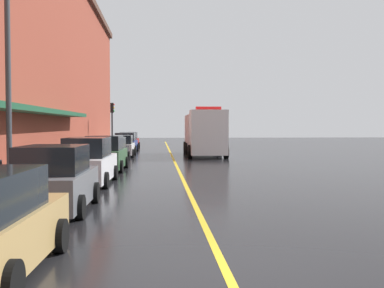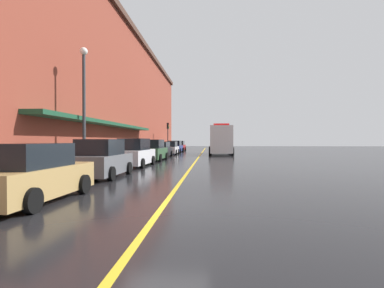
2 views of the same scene
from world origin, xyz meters
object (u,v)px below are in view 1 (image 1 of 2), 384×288
at_px(parked_car_1, 55,181).
at_px(parked_car_6, 126,143).
at_px(parking_meter_0, 87,148).
at_px(parked_car_7, 129,141).
at_px(parked_car_4, 112,151).
at_px(box_truck, 204,133).
at_px(parked_car_5, 122,146).
at_px(parked_car_2, 89,163).
at_px(traffic_light_near, 112,117).
at_px(street_lamp_left, 8,64).
at_px(parked_car_3, 106,154).

distance_m(parked_car_1, parked_car_6, 28.64).
bearing_deg(parking_meter_0, parked_car_7, 85.83).
bearing_deg(parked_car_4, box_truck, -45.34).
bearing_deg(parked_car_5, parking_meter_0, 169.41).
bearing_deg(box_truck, parked_car_2, -20.05).
distance_m(parked_car_4, parked_car_5, 5.70).
xyz_separation_m(parked_car_6, parked_car_7, (-0.04, 5.53, -0.01)).
bearing_deg(parked_car_7, parked_car_4, -179.82).
xyz_separation_m(parked_car_2, traffic_light_near, (-1.38, 24.60, 2.27)).
bearing_deg(parked_car_2, street_lamp_left, 151.93).
height_order(parked_car_2, parked_car_7, parked_car_2).
height_order(parked_car_3, parked_car_7, parked_car_3).
bearing_deg(parked_car_1, parked_car_2, 0.26).
xyz_separation_m(parked_car_1, street_lamp_left, (-1.96, 2.43, 3.54)).
relative_size(parked_car_3, box_truck, 0.49).
distance_m(parked_car_6, box_truck, 8.49).
xyz_separation_m(parked_car_5, traffic_light_near, (-1.43, 7.78, 2.39)).
bearing_deg(box_truck, parked_car_5, -85.90).
bearing_deg(parked_car_2, box_truck, -18.52).
bearing_deg(traffic_light_near, parked_car_3, -85.65).
height_order(parked_car_3, parking_meter_0, parked_car_3).
distance_m(parked_car_1, parked_car_4, 17.08).
relative_size(parked_car_5, box_truck, 0.46).
xyz_separation_m(parked_car_1, parking_meter_0, (-1.36, 15.18, 0.21)).
distance_m(parked_car_5, box_truck, 6.47).
bearing_deg(parked_car_4, parked_car_5, -0.06).
relative_size(parked_car_3, parked_car_4, 0.99).
relative_size(parked_car_5, street_lamp_left, 0.60).
height_order(box_truck, parking_meter_0, box_truck).
xyz_separation_m(parked_car_4, parked_car_6, (0.10, 11.55, 0.04)).
bearing_deg(parked_car_7, parked_car_3, -179.34).
relative_size(parked_car_2, parking_meter_0, 3.54).
bearing_deg(parked_car_3, parked_car_6, 2.21).
bearing_deg(parked_car_4, parked_car_6, 1.15).
distance_m(parked_car_1, parked_car_7, 34.16).
bearing_deg(box_truck, parked_car_6, -129.79).
bearing_deg(parked_car_5, parked_car_7, 1.10).
relative_size(parked_car_3, parked_car_7, 0.94).
height_order(parked_car_3, box_truck, box_truck).
height_order(parked_car_2, street_lamp_left, street_lamp_left).
relative_size(parked_car_4, parked_car_6, 1.00).
height_order(parked_car_6, street_lamp_left, street_lamp_left).
xyz_separation_m(parked_car_7, parking_meter_0, (-1.38, -18.98, 0.26)).
distance_m(parked_car_6, traffic_light_near, 3.33).
height_order(parked_car_2, parked_car_5, parked_car_2).
xyz_separation_m(parked_car_3, parking_meter_0, (-1.49, 3.45, 0.20)).
bearing_deg(street_lamp_left, parked_car_5, 84.13).
height_order(parked_car_7, traffic_light_near, traffic_light_near).
relative_size(parked_car_2, parked_car_4, 1.04).
height_order(parked_car_1, parked_car_6, parked_car_1).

